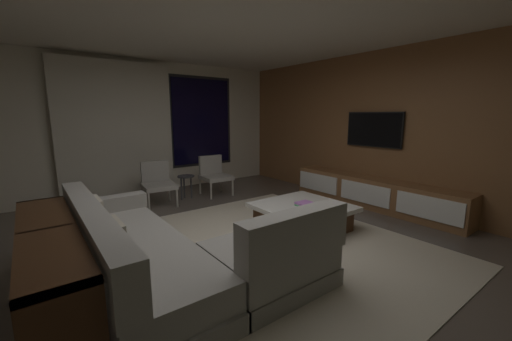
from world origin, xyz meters
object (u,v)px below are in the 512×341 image
(accent_chair_near_window, at_px, (214,173))
(sectional_couch, at_px, (170,256))
(coffee_table, at_px, (302,217))
(console_table_behind_couch, at_px, (52,267))
(mounted_tv, at_px, (374,130))
(accent_chair_by_curtain, at_px, (158,181))
(media_console, at_px, (374,194))
(book_stack_on_coffee_table, at_px, (305,204))
(side_stool, at_px, (186,180))

(accent_chair_near_window, bearing_deg, sectional_couch, -126.43)
(coffee_table, xyz_separation_m, console_table_behind_couch, (-2.95, -0.11, 0.22))
(mounted_tv, bearing_deg, sectional_couch, -174.00)
(accent_chair_by_curtain, bearing_deg, console_table_behind_couch, -124.41)
(media_console, bearing_deg, mounted_tv, 47.57)
(coffee_table, relative_size, console_table_behind_couch, 0.55)
(accent_chair_by_curtain, distance_m, console_table_behind_couch, 3.10)
(coffee_table, bearing_deg, mounted_tv, 5.04)
(accent_chair_by_curtain, xyz_separation_m, mounted_tv, (3.11, -2.27, 0.92))
(coffee_table, distance_m, accent_chair_by_curtain, 2.73)
(mounted_tv, bearing_deg, accent_chair_near_window, 129.79)
(sectional_couch, relative_size, accent_chair_by_curtain, 3.21)
(coffee_table, bearing_deg, console_table_behind_couch, -177.78)
(book_stack_on_coffee_table, relative_size, side_stool, 0.57)
(accent_chair_near_window, bearing_deg, coffee_table, -89.62)
(side_stool, distance_m, console_table_behind_couch, 3.47)
(coffee_table, height_order, console_table_behind_couch, console_table_behind_couch)
(side_stool, height_order, media_console, media_console)
(media_console, height_order, mounted_tv, mounted_tv)
(sectional_couch, xyz_separation_m, console_table_behind_couch, (-0.91, 0.13, 0.12))
(sectional_couch, relative_size, console_table_behind_couch, 1.19)
(console_table_behind_couch, bearing_deg, side_stool, 48.32)
(accent_chair_by_curtain, distance_m, mounted_tv, 3.96)
(accent_chair_near_window, xyz_separation_m, media_console, (1.75, -2.52, -0.18))
(sectional_couch, relative_size, coffee_table, 2.16)
(side_stool, distance_m, media_console, 3.45)
(coffee_table, bearing_deg, accent_chair_by_curtain, 116.13)
(accent_chair_by_curtain, relative_size, side_stool, 1.70)
(coffee_table, distance_m, console_table_behind_couch, 2.96)
(mounted_tv, bearing_deg, media_console, -132.43)
(media_console, bearing_deg, side_stool, 133.38)
(coffee_table, height_order, side_stool, side_stool)
(accent_chair_near_window, xyz_separation_m, console_table_behind_couch, (-2.93, -2.60, -0.02))
(coffee_table, xyz_separation_m, book_stack_on_coffee_table, (0.00, -0.03, 0.20))
(sectional_couch, bearing_deg, side_stool, 62.87)
(accent_chair_near_window, distance_m, media_console, 3.07)
(coffee_table, height_order, accent_chair_by_curtain, accent_chair_by_curtain)
(mounted_tv, bearing_deg, coffee_table, -174.96)
(sectional_couch, height_order, console_table_behind_couch, sectional_couch)
(media_console, height_order, console_table_behind_couch, console_table_behind_couch)
(accent_chair_near_window, bearing_deg, accent_chair_by_curtain, -177.73)
(coffee_table, bearing_deg, book_stack_on_coffee_table, -82.03)
(mounted_tv, bearing_deg, book_stack_on_coffee_table, -173.93)
(accent_chair_near_window, relative_size, accent_chair_by_curtain, 1.00)
(book_stack_on_coffee_table, relative_size, console_table_behind_couch, 0.12)
(coffee_table, bearing_deg, side_stool, 104.41)
(sectional_couch, distance_m, coffee_table, 2.05)
(side_stool, xyz_separation_m, console_table_behind_couch, (-2.31, -2.59, 0.04))
(book_stack_on_coffee_table, bearing_deg, accent_chair_by_curtain, 115.91)
(media_console, distance_m, console_table_behind_couch, 4.68)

